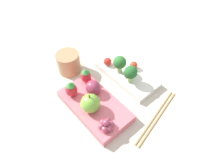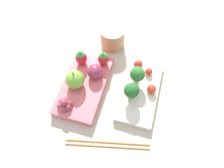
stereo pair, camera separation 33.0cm
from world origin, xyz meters
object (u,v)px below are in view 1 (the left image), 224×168
object	(u,v)px
bento_box_savoury	(127,75)
bento_box_fruit	(95,106)
broccoli_floret_1	(120,63)
plum	(93,87)
cherry_tomato_0	(118,60)
cherry_tomato_2	(134,65)
chopsticks_pair	(157,117)
broccoli_floret_0	(131,73)
strawberry_1	(71,89)
apple	(90,103)
cherry_tomato_1	(108,62)
drinking_cup	(69,63)
strawberry_0	(86,76)
grape_cluster	(106,125)

from	to	relation	value
bento_box_savoury	bento_box_fruit	bearing A→B (deg)	-83.67
bento_box_savoury	bento_box_fruit	xyz separation A→B (m)	(0.02, -0.16, 0.00)
broccoli_floret_1	plum	xyz separation A→B (m)	(0.01, -0.12, -0.01)
cherry_tomato_0	cherry_tomato_2	bearing A→B (deg)	13.53
cherry_tomato_0	chopsticks_pair	size ratio (longest dim) A/B	0.10
broccoli_floret_0	strawberry_1	distance (m)	0.18
bento_box_savoury	apple	bearing A→B (deg)	-81.82
apple	cherry_tomato_1	bearing A→B (deg)	121.67
drinking_cup	cherry_tomato_1	bearing A→B (deg)	48.11
strawberry_0	chopsticks_pair	bearing A→B (deg)	15.50
bento_box_fruit	cherry_tomato_0	distance (m)	0.19
broccoli_floret_0	strawberry_0	bearing A→B (deg)	-133.72
cherry_tomato_2	apple	world-z (taller)	apple
cherry_tomato_2	drinking_cup	size ratio (longest dim) A/B	0.35
apple	chopsticks_pair	size ratio (longest dim) A/B	0.29
cherry_tomato_0	drinking_cup	xyz separation A→B (m)	(-0.10, -0.13, 0.00)
strawberry_1	plum	world-z (taller)	strawberry_1
cherry_tomato_1	cherry_tomato_0	bearing A→B (deg)	65.11
bento_box_fruit	strawberry_0	bearing A→B (deg)	153.86
drinking_cup	chopsticks_pair	bearing A→B (deg)	9.81
bento_box_fruit	drinking_cup	xyz separation A→B (m)	(-0.17, 0.04, 0.02)
bento_box_fruit	cherry_tomato_2	xyz separation A→B (m)	(-0.02, 0.19, 0.02)
bento_box_savoury	broccoli_floret_0	bearing A→B (deg)	-36.52
strawberry_1	strawberry_0	bearing A→B (deg)	99.83
bento_box_savoury	broccoli_floret_0	size ratio (longest dim) A/B	3.50
cherry_tomato_0	cherry_tomato_1	xyz separation A→B (m)	(-0.02, -0.03, 0.00)
bento_box_savoury	cherry_tomato_0	size ratio (longest dim) A/B	10.08
bento_box_fruit	broccoli_floret_0	xyz separation A→B (m)	(0.01, 0.13, 0.04)
apple	grape_cluster	bearing A→B (deg)	-7.81
plum	grape_cluster	world-z (taller)	plum
bento_box_savoury	bento_box_fruit	distance (m)	0.16
broccoli_floret_1	strawberry_0	xyz separation A→B (m)	(-0.04, -0.10, -0.01)
drinking_cup	apple	bearing A→B (deg)	-19.35
bento_box_fruit	strawberry_0	world-z (taller)	strawberry_0
broccoli_floret_1	cherry_tomato_0	size ratio (longest dim) A/B	2.95
apple	grape_cluster	xyz separation A→B (m)	(0.07, -0.01, -0.02)
cherry_tomato_0	apple	size ratio (longest dim) A/B	0.35
plum	drinking_cup	bearing A→B (deg)	172.02
bento_box_fruit	strawberry_1	world-z (taller)	strawberry_1
bento_box_fruit	cherry_tomato_1	world-z (taller)	cherry_tomato_1
broccoli_floret_0	bento_box_savoury	bearing A→B (deg)	143.48
broccoli_floret_1	plum	size ratio (longest dim) A/B	1.39
bento_box_savoury	cherry_tomato_1	bearing A→B (deg)	-166.14
bento_box_savoury	cherry_tomato_2	xyz separation A→B (m)	(0.00, 0.03, 0.02)
strawberry_1	drinking_cup	xyz separation A→B (m)	(-0.11, 0.07, -0.01)
bento_box_savoury	bento_box_fruit	world-z (taller)	bento_box_fruit
cherry_tomato_0	cherry_tomato_2	distance (m)	0.06
grape_cluster	cherry_tomato_2	bearing A→B (deg)	113.59
cherry_tomato_0	broccoli_floret_0	bearing A→B (deg)	-23.71
plum	apple	bearing A→B (deg)	-47.93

